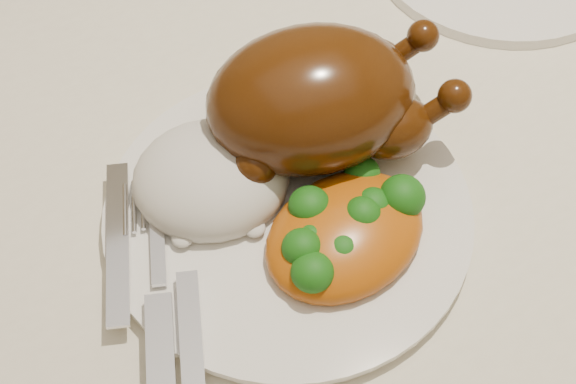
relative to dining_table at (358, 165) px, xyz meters
name	(u,v)px	position (x,y,z in m)	size (l,w,h in m)	color
dining_table	(358,165)	(0.00, 0.00, 0.00)	(1.60, 0.90, 0.76)	brown
tablecloth	(364,111)	(0.00, 0.00, 0.07)	(1.73, 1.03, 0.18)	silver
dinner_plate	(288,213)	(-0.11, -0.09, 0.11)	(0.25, 0.25, 0.01)	white
roast_chicken	(318,99)	(-0.06, -0.04, 0.16)	(0.19, 0.13, 0.09)	#482407
rice_mound	(211,179)	(-0.15, -0.05, 0.12)	(0.13, 0.12, 0.06)	silver
mac_and_cheese	(350,228)	(-0.08, -0.13, 0.12)	(0.14, 0.12, 0.05)	#B65C0B
cutlery	(160,308)	(-0.21, -0.13, 0.12)	(0.07, 0.19, 0.01)	silver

